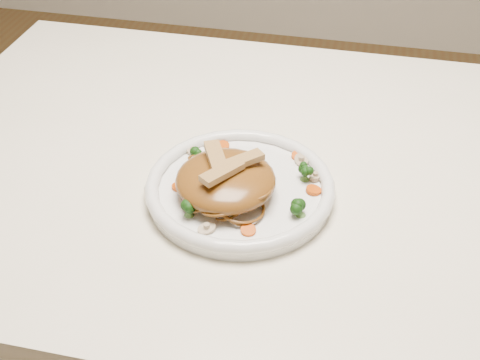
# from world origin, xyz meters

# --- Properties ---
(table) EXTENTS (1.20, 0.80, 0.75)m
(table) POSITION_xyz_m (0.00, 0.00, 0.65)
(table) COLOR white
(table) RESTS_ON ground
(plate) EXTENTS (0.27, 0.27, 0.02)m
(plate) POSITION_xyz_m (-0.04, -0.09, 0.76)
(plate) COLOR white
(plate) RESTS_ON table
(noodle_mound) EXTENTS (0.17, 0.17, 0.05)m
(noodle_mound) POSITION_xyz_m (-0.05, -0.11, 0.79)
(noodle_mound) COLOR brown
(noodle_mound) RESTS_ON plate
(chicken_a) EXTENTS (0.06, 0.06, 0.01)m
(chicken_a) POSITION_xyz_m (-0.03, -0.10, 0.82)
(chicken_a) COLOR tan
(chicken_a) RESTS_ON noodle_mound
(chicken_b) EXTENTS (0.05, 0.07, 0.01)m
(chicken_b) POSITION_xyz_m (-0.07, -0.10, 0.82)
(chicken_b) COLOR tan
(chicken_b) RESTS_ON noodle_mound
(chicken_c) EXTENTS (0.05, 0.07, 0.01)m
(chicken_c) POSITION_xyz_m (-0.05, -0.13, 0.82)
(chicken_c) COLOR tan
(chicken_c) RESTS_ON noodle_mound
(broccoli_0) EXTENTS (0.03, 0.03, 0.03)m
(broccoli_0) POSITION_xyz_m (0.05, -0.05, 0.78)
(broccoli_0) COLOR #143D0C
(broccoli_0) RESTS_ON plate
(broccoli_1) EXTENTS (0.04, 0.04, 0.03)m
(broccoli_1) POSITION_xyz_m (-0.11, -0.05, 0.78)
(broccoli_1) COLOR #143D0C
(broccoli_1) RESTS_ON plate
(broccoli_2) EXTENTS (0.03, 0.03, 0.03)m
(broccoli_2) POSITION_xyz_m (-0.09, -0.16, 0.78)
(broccoli_2) COLOR #143D0C
(broccoli_2) RESTS_ON plate
(broccoli_3) EXTENTS (0.03, 0.03, 0.03)m
(broccoli_3) POSITION_xyz_m (0.06, -0.13, 0.78)
(broccoli_3) COLOR #143D0C
(broccoli_3) RESTS_ON plate
(carrot_0) EXTENTS (0.03, 0.03, 0.00)m
(carrot_0) POSITION_xyz_m (0.03, -0.00, 0.77)
(carrot_0) COLOR #B33F06
(carrot_0) RESTS_ON plate
(carrot_1) EXTENTS (0.02, 0.02, 0.00)m
(carrot_1) POSITION_xyz_m (-0.12, -0.11, 0.77)
(carrot_1) COLOR #B33F06
(carrot_1) RESTS_ON plate
(carrot_2) EXTENTS (0.03, 0.03, 0.00)m
(carrot_2) POSITION_xyz_m (0.07, -0.08, 0.77)
(carrot_2) COLOR #B33F06
(carrot_2) RESTS_ON plate
(carrot_3) EXTENTS (0.03, 0.03, 0.00)m
(carrot_3) POSITION_xyz_m (-0.09, 0.00, 0.77)
(carrot_3) COLOR #B33F06
(carrot_3) RESTS_ON plate
(carrot_4) EXTENTS (0.02, 0.02, 0.00)m
(carrot_4) POSITION_xyz_m (-0.01, -0.18, 0.77)
(carrot_4) COLOR #B33F06
(carrot_4) RESTS_ON plate
(mushroom_0) EXTENTS (0.03, 0.03, 0.01)m
(mushroom_0) POSITION_xyz_m (-0.06, -0.19, 0.77)
(mushroom_0) COLOR beige
(mushroom_0) RESTS_ON plate
(mushroom_1) EXTENTS (0.03, 0.03, 0.01)m
(mushroom_1) POSITION_xyz_m (0.06, -0.05, 0.77)
(mushroom_1) COLOR beige
(mushroom_1) RESTS_ON plate
(mushroom_2) EXTENTS (0.03, 0.03, 0.01)m
(mushroom_2) POSITION_xyz_m (-0.13, -0.03, 0.77)
(mushroom_2) COLOR beige
(mushroom_2) RESTS_ON plate
(mushroom_3) EXTENTS (0.04, 0.04, 0.01)m
(mushroom_3) POSITION_xyz_m (0.04, -0.01, 0.77)
(mushroom_3) COLOR beige
(mushroom_3) RESTS_ON plate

